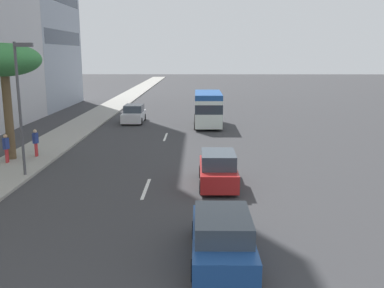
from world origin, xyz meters
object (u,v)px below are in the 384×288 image
at_px(car_lead, 218,170).
at_px(car_third, 134,114).
at_px(pedestrian_by_tree, 6,147).
at_px(street_lamp, 21,95).
at_px(minibus_second, 208,108).
at_px(car_fourth, 222,237).
at_px(pedestrian_mid_block, 36,142).
at_px(palm_tree, 4,62).

height_order(car_lead, car_third, car_lead).
xyz_separation_m(pedestrian_by_tree, street_lamp, (-2.51, -2.13, 3.27)).
distance_m(minibus_second, street_lamp, 19.30).
distance_m(car_fourth, street_lamp, 13.74).
bearing_deg(car_fourth, pedestrian_by_tree, 45.75).
relative_size(pedestrian_mid_block, pedestrian_by_tree, 1.00).
xyz_separation_m(car_third, car_fourth, (-27.45, -6.74, -0.04)).
height_order(minibus_second, car_third, minibus_second).
relative_size(car_fourth, street_lamp, 0.67).
bearing_deg(car_fourth, car_third, 13.80).
relative_size(car_third, palm_tree, 0.62).
relative_size(minibus_second, car_third, 1.43).
height_order(car_third, pedestrian_by_tree, pedestrian_by_tree).
bearing_deg(pedestrian_mid_block, car_third, 0.48).
xyz_separation_m(car_lead, street_lamp, (1.31, 9.95, 3.54)).
height_order(car_fourth, palm_tree, palm_tree).
bearing_deg(pedestrian_mid_block, palm_tree, 134.04).
xyz_separation_m(car_lead, minibus_second, (17.66, 0.05, 0.85)).
bearing_deg(palm_tree, pedestrian_mid_block, -62.01).
bearing_deg(pedestrian_by_tree, palm_tree, -157.28).
relative_size(palm_tree, street_lamp, 1.01).
bearing_deg(minibus_second, car_fourth, 179.58).
distance_m(car_third, car_fourth, 28.27).
height_order(minibus_second, palm_tree, palm_tree).
height_order(car_third, car_fourth, car_third).
xyz_separation_m(car_third, palm_tree, (-14.97, 5.23, 5.13)).
bearing_deg(car_lead, palm_tree, 68.67).
relative_size(car_lead, street_lamp, 0.62).
bearing_deg(car_third, pedestrian_by_tree, -17.75).
bearing_deg(palm_tree, car_fourth, -136.21).
distance_m(car_lead, palm_tree, 14.07).
xyz_separation_m(minibus_second, pedestrian_by_tree, (-13.84, 12.03, -0.58)).
height_order(car_lead, minibus_second, minibus_second).
xyz_separation_m(minibus_second, palm_tree, (-12.89, 12.16, 4.25)).
xyz_separation_m(car_fourth, pedestrian_mid_block, (13.15, 10.73, 0.33)).
relative_size(pedestrian_mid_block, street_lamp, 0.25).
height_order(minibus_second, pedestrian_mid_block, minibus_second).
bearing_deg(pedestrian_mid_block, car_fourth, -124.74).
xyz_separation_m(car_third, pedestrian_by_tree, (-15.92, 5.10, 0.29)).
distance_m(car_lead, car_third, 20.93).
bearing_deg(minibus_second, pedestrian_mid_block, 138.25).
bearing_deg(car_fourth, pedestrian_mid_block, 39.21).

